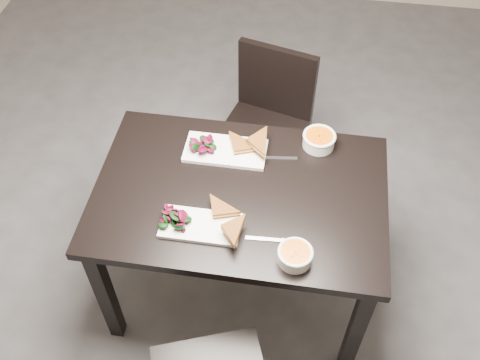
{
  "coord_description": "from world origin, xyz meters",
  "views": [
    {
      "loc": [
        -0.0,
        -1.7,
        2.49
      ],
      "look_at": [
        -0.22,
        -0.3,
        0.82
      ],
      "focal_mm": 41.07,
      "sensor_mm": 36.0,
      "label": 1
    }
  ],
  "objects": [
    {
      "name": "salad_far",
      "position": [
        -0.41,
        -0.09,
        0.79
      ],
      "size": [
        0.11,
        0.1,
        0.05
      ],
      "primitive_type": null,
      "color": "black",
      "rests_on": "plate_far"
    },
    {
      "name": "chair_far",
      "position": [
        -0.18,
        0.44,
        0.48
      ],
      "size": [
        0.51,
        0.51,
        0.85
      ],
      "rotation": [
        0.0,
        0.0,
        -0.26
      ],
      "color": "black",
      "rests_on": "ground"
    },
    {
      "name": "soup_bowl_far",
      "position": [
        0.08,
        0.01,
        0.79
      ],
      "size": [
        0.15,
        0.15,
        0.07
      ],
      "color": "white",
      "rests_on": "table"
    },
    {
      "name": "cutlery_near",
      "position": [
        -0.07,
        -0.52,
        0.75
      ],
      "size": [
        0.18,
        0.03,
        0.0
      ],
      "primitive_type": "cube",
      "rotation": [
        0.0,
        0.0,
        0.06
      ],
      "color": "silver",
      "rests_on": "table"
    },
    {
      "name": "soup_bowl_near",
      "position": [
        0.03,
        -0.59,
        0.78
      ],
      "size": [
        0.13,
        0.13,
        0.06
      ],
      "color": "white",
      "rests_on": "table"
    },
    {
      "name": "plate_far",
      "position": [
        -0.31,
        -0.09,
        0.76
      ],
      "size": [
        0.35,
        0.18,
        0.02
      ],
      "primitive_type": "cube",
      "color": "white",
      "rests_on": "table"
    },
    {
      "name": "ground",
      "position": [
        0.0,
        0.0,
        0.0
      ],
      "size": [
        5.0,
        5.0,
        0.0
      ],
      "primitive_type": "plane",
      "color": "#47474C",
      "rests_on": "ground"
    },
    {
      "name": "salad_near",
      "position": [
        -0.44,
        -0.5,
        0.79
      ],
      "size": [
        0.1,
        0.09,
        0.04
      ],
      "primitive_type": null,
      "color": "black",
      "rests_on": "plate_near"
    },
    {
      "name": "plate_near",
      "position": [
        -0.34,
        -0.5,
        0.76
      ],
      "size": [
        0.31,
        0.15,
        0.02
      ],
      "primitive_type": "cube",
      "color": "white",
      "rests_on": "table"
    },
    {
      "name": "table",
      "position": [
        -0.22,
        -0.3,
        0.65
      ],
      "size": [
        1.2,
        0.8,
        0.75
      ],
      "color": "black",
      "rests_on": "ground"
    },
    {
      "name": "sandwich_far",
      "position": [
        -0.25,
        -0.1,
        0.8
      ],
      "size": [
        0.21,
        0.19,
        0.06
      ],
      "primitive_type": null,
      "rotation": [
        0.0,
        0.0,
        0.35
      ],
      "color": "#93571E",
      "rests_on": "plate_far"
    },
    {
      "name": "sandwich_near",
      "position": [
        -0.28,
        -0.48,
        0.79
      ],
      "size": [
        0.18,
        0.16,
        0.05
      ],
      "primitive_type": null,
      "rotation": [
        0.0,
        0.0,
        0.3
      ],
      "color": "#93571E",
      "rests_on": "plate_near"
    },
    {
      "name": "cutlery_far",
      "position": [
        -0.09,
        -0.09,
        0.75
      ],
      "size": [
        0.18,
        0.04,
        0.0
      ],
      "primitive_type": "cube",
      "rotation": [
        0.0,
        0.0,
        0.12
      ],
      "color": "silver",
      "rests_on": "table"
    }
  ]
}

